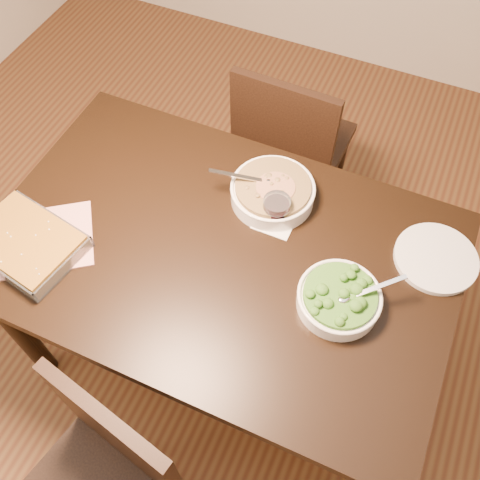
{
  "coord_description": "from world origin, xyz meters",
  "views": [
    {
      "loc": [
        0.4,
        -0.76,
        2.1
      ],
      "look_at": [
        0.06,
        0.02,
        0.8
      ],
      "focal_mm": 40.0,
      "sensor_mm": 36.0,
      "label": 1
    }
  ],
  "objects_px": {
    "table": "(220,265)",
    "wine_tumbler": "(276,210)",
    "broccoli_bowl": "(339,298)",
    "baking_dish": "(26,243)",
    "stew_bowl": "(273,191)",
    "dinner_plate": "(436,258)",
    "chair_far": "(290,144)"
  },
  "relations": [
    {
      "from": "table",
      "to": "wine_tumbler",
      "type": "xyz_separation_m",
      "value": [
        0.11,
        0.17,
        0.15
      ]
    },
    {
      "from": "baking_dish",
      "to": "chair_far",
      "type": "relative_size",
      "value": 0.41
    },
    {
      "from": "stew_bowl",
      "to": "dinner_plate",
      "type": "relative_size",
      "value": 1.17
    },
    {
      "from": "stew_bowl",
      "to": "broccoli_bowl",
      "type": "xyz_separation_m",
      "value": [
        0.31,
        -0.27,
        -0.0
      ]
    },
    {
      "from": "dinner_plate",
      "to": "chair_far",
      "type": "height_order",
      "value": "chair_far"
    },
    {
      "from": "baking_dish",
      "to": "chair_far",
      "type": "bearing_deg",
      "value": 72.85
    },
    {
      "from": "table",
      "to": "wine_tumbler",
      "type": "distance_m",
      "value": 0.25
    },
    {
      "from": "broccoli_bowl",
      "to": "wine_tumbler",
      "type": "distance_m",
      "value": 0.33
    },
    {
      "from": "stew_bowl",
      "to": "chair_far",
      "type": "xyz_separation_m",
      "value": [
        -0.1,
        0.48,
        -0.3
      ]
    },
    {
      "from": "table",
      "to": "stew_bowl",
      "type": "relative_size",
      "value": 4.88
    },
    {
      "from": "table",
      "to": "broccoli_bowl",
      "type": "relative_size",
      "value": 5.88
    },
    {
      "from": "baking_dish",
      "to": "table",
      "type": "bearing_deg",
      "value": 33.8
    },
    {
      "from": "broccoli_bowl",
      "to": "wine_tumbler",
      "type": "relative_size",
      "value": 2.54
    },
    {
      "from": "table",
      "to": "stew_bowl",
      "type": "xyz_separation_m",
      "value": [
        0.07,
        0.24,
        0.13
      ]
    },
    {
      "from": "stew_bowl",
      "to": "wine_tumbler",
      "type": "height_order",
      "value": "stew_bowl"
    },
    {
      "from": "broccoli_bowl",
      "to": "table",
      "type": "bearing_deg",
      "value": 175.34
    },
    {
      "from": "stew_bowl",
      "to": "chair_far",
      "type": "height_order",
      "value": "chair_far"
    },
    {
      "from": "stew_bowl",
      "to": "wine_tumbler",
      "type": "distance_m",
      "value": 0.09
    },
    {
      "from": "stew_bowl",
      "to": "wine_tumbler",
      "type": "relative_size",
      "value": 3.06
    },
    {
      "from": "broccoli_bowl",
      "to": "dinner_plate",
      "type": "distance_m",
      "value": 0.34
    },
    {
      "from": "broccoli_bowl",
      "to": "baking_dish",
      "type": "height_order",
      "value": "broccoli_bowl"
    },
    {
      "from": "table",
      "to": "chair_far",
      "type": "xyz_separation_m",
      "value": [
        -0.03,
        0.72,
        -0.16
      ]
    },
    {
      "from": "dinner_plate",
      "to": "broccoli_bowl",
      "type": "bearing_deg",
      "value": -130.66
    },
    {
      "from": "table",
      "to": "stew_bowl",
      "type": "height_order",
      "value": "stew_bowl"
    },
    {
      "from": "wine_tumbler",
      "to": "dinner_plate",
      "type": "distance_m",
      "value": 0.49
    },
    {
      "from": "broccoli_bowl",
      "to": "chair_far",
      "type": "xyz_separation_m",
      "value": [
        -0.41,
        0.76,
        -0.29
      ]
    },
    {
      "from": "wine_tumbler",
      "to": "dinner_plate",
      "type": "relative_size",
      "value": 0.38
    },
    {
      "from": "stew_bowl",
      "to": "dinner_plate",
      "type": "xyz_separation_m",
      "value": [
        0.53,
        -0.02,
        -0.03
      ]
    },
    {
      "from": "baking_dish",
      "to": "dinner_plate",
      "type": "xyz_separation_m",
      "value": [
        1.12,
        0.45,
        -0.02
      ]
    },
    {
      "from": "table",
      "to": "baking_dish",
      "type": "height_order",
      "value": "baking_dish"
    },
    {
      "from": "broccoli_bowl",
      "to": "baking_dish",
      "type": "distance_m",
      "value": 0.93
    },
    {
      "from": "broccoli_bowl",
      "to": "baking_dish",
      "type": "xyz_separation_m",
      "value": [
        -0.9,
        -0.2,
        -0.0
      ]
    }
  ]
}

